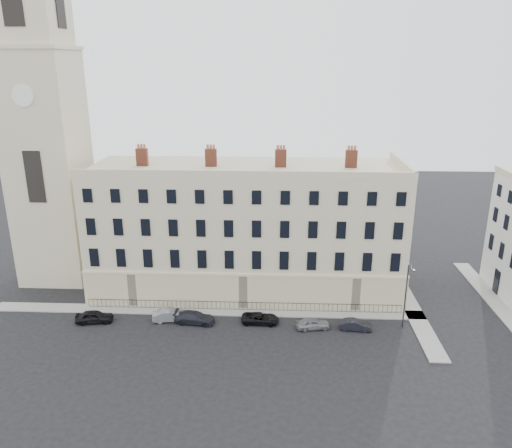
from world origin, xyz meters
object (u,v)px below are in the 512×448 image
object	(u,v)px
car_c	(195,318)
car_f	(355,325)
car_a	(94,317)
car_e	(313,324)
car_d	(260,318)
streetlamp	(406,293)
car_b	(171,315)

from	to	relation	value
car_c	car_f	size ratio (longest dim) A/B	1.29
car_a	car_c	bearing A→B (deg)	-96.60
car_a	car_e	distance (m)	23.21
car_f	car_d	bearing A→B (deg)	89.78
car_a	car_e	world-z (taller)	car_a
streetlamp	car_c	bearing A→B (deg)	-170.56
car_e	car_f	bearing A→B (deg)	-99.29
car_f	car_c	bearing A→B (deg)	92.99
car_e	streetlamp	xyz separation A→B (m)	(9.47, 0.65, 3.37)
car_e	streetlamp	world-z (taller)	streetlamp
car_e	streetlamp	distance (m)	10.07
car_b	car_d	world-z (taller)	car_b
car_b	streetlamp	size ratio (longest dim) A/B	0.56
streetlamp	car_d	bearing A→B (deg)	-171.63
car_d	streetlamp	bearing A→B (deg)	-89.25
car_e	car_d	bearing A→B (deg)	71.34
car_f	car_a	bearing A→B (deg)	94.57
car_b	car_f	distance (m)	19.48
car_a	car_b	world-z (taller)	car_a
car_d	car_e	xyz separation A→B (m)	(5.51, -0.94, 0.04)
car_a	car_c	size ratio (longest dim) A/B	0.90
car_a	car_c	distance (m)	10.72
car_d	car_e	world-z (taller)	car_e
car_f	car_e	bearing A→B (deg)	95.04
car_d	car_a	bearing A→B (deg)	93.80
car_b	car_f	size ratio (longest dim) A/B	1.19
car_a	car_b	distance (m)	8.17
car_a	car_e	size ratio (longest dim) A/B	1.12
car_b	streetlamp	bearing A→B (deg)	-100.49
car_c	streetlamp	xyz separation A→B (m)	(21.97, -0.01, 3.33)
car_f	streetlamp	size ratio (longest dim) A/B	0.47
car_d	car_f	size ratio (longest dim) A/B	1.19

